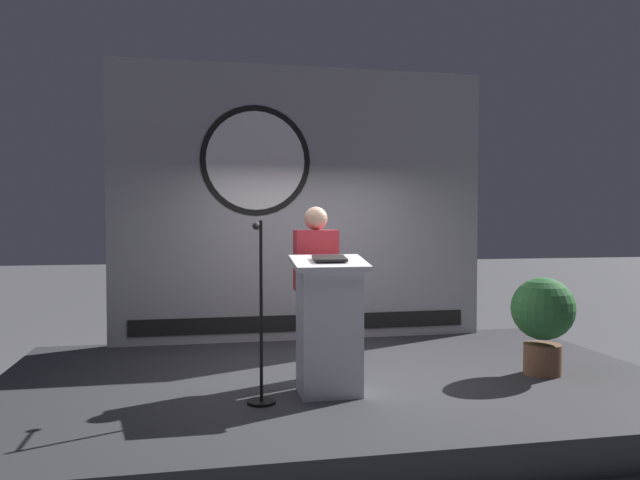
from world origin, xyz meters
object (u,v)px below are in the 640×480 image
potted_plant (543,316)px  podium (329,326)px  speaker_person (316,292)px  microphone_stand (261,337)px

potted_plant → podium: bearing=-173.7°
speaker_person → microphone_stand: (-0.58, -0.57, -0.30)m
podium → potted_plant: podium is taller
speaker_person → microphone_stand: 0.87m
podium → potted_plant: size_ratio=1.27×
microphone_stand → potted_plant: size_ratio=1.58×
podium → speaker_person: (-0.02, 0.48, 0.24)m
podium → potted_plant: (2.20, 0.24, -0.02)m
podium → speaker_person: 0.54m
speaker_person → potted_plant: speaker_person is taller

